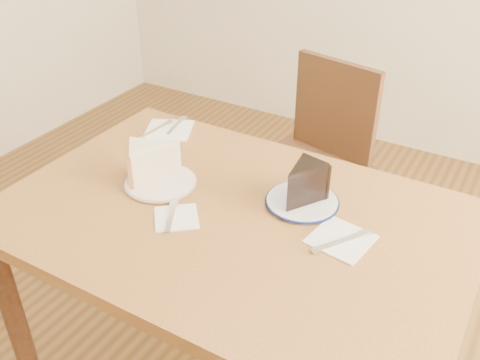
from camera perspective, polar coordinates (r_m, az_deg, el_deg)
name	(u,v)px	position (r m, az deg, el deg)	size (l,w,h in m)	color
table	(232,243)	(1.44, -0.84, -6.74)	(1.20, 0.80, 0.75)	brown
chair_far	(311,163)	(2.13, 7.61, 1.76)	(0.51, 0.51, 0.87)	#311B0E
plate_cream	(161,183)	(1.51, -8.47, -0.27)	(0.19, 0.19, 0.01)	white
plate_navy	(302,202)	(1.43, 6.64, -2.31)	(0.19, 0.19, 0.01)	white
carrot_cake	(157,162)	(1.50, -8.89, 1.86)	(0.10, 0.14, 0.10)	beige
chocolate_cake	(301,187)	(1.38, 6.52, -0.73)	(0.08, 0.12, 0.10)	black
napkin_cream	(176,218)	(1.38, -6.80, -4.01)	(0.11, 0.11, 0.00)	white
napkin_navy	(341,239)	(1.32, 10.71, -6.21)	(0.14, 0.14, 0.00)	white
napkin_spare	(169,130)	(1.80, -7.60, 5.33)	(0.15, 0.15, 0.00)	white
fork_cream	(171,216)	(1.38, -7.36, -3.83)	(0.01, 0.14, 0.00)	silver
knife_navy	(341,241)	(1.31, 10.76, -6.44)	(0.02, 0.17, 0.00)	silver
fork_spare	(176,126)	(1.82, -6.82, 5.79)	(0.01, 0.14, 0.00)	silver
knife_spare	(156,130)	(1.80, -8.98, 5.33)	(0.01, 0.16, 0.00)	silver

